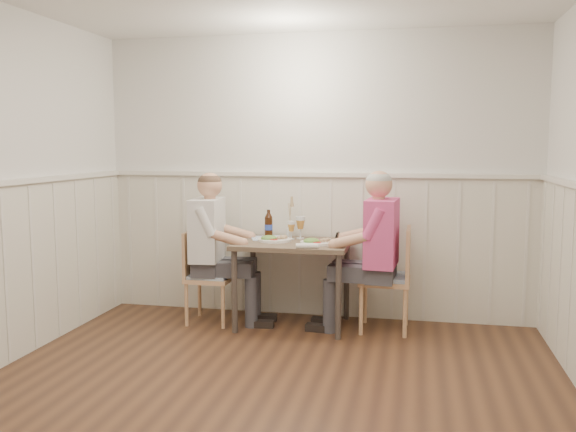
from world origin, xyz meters
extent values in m
plane|color=#41291B|center=(0.00, 0.00, 0.00)|extent=(4.50, 4.50, 0.00)
cube|color=silver|center=(0.00, 2.25, 1.30)|extent=(4.00, 0.04, 2.60)
cube|color=silver|center=(0.00, 2.23, 0.65)|extent=(3.98, 0.03, 1.30)
cube|color=silver|center=(0.00, 2.22, 1.32)|extent=(3.98, 0.06, 0.04)
cube|color=#4E4238|center=(-0.13, 1.84, 0.73)|extent=(0.98, 0.70, 0.04)
cylinder|color=#3F3833|center=(-0.57, 1.54, 0.35)|extent=(0.05, 0.05, 0.71)
cylinder|color=#3F3833|center=(-0.57, 2.14, 0.35)|extent=(0.05, 0.05, 0.71)
cylinder|color=#3F3833|center=(0.31, 1.54, 0.35)|extent=(0.05, 0.05, 0.71)
cylinder|color=#3F3833|center=(0.31, 2.14, 0.35)|extent=(0.05, 0.05, 0.71)
cube|color=tan|center=(0.66, 1.88, 0.43)|extent=(0.43, 0.43, 0.04)
cube|color=#668EC1|center=(0.66, 1.88, 0.47)|extent=(0.38, 0.38, 0.03)
cube|color=tan|center=(0.86, 1.88, 0.67)|extent=(0.03, 0.42, 0.44)
cylinder|color=tan|center=(0.84, 1.69, 0.21)|extent=(0.04, 0.04, 0.41)
cylinder|color=tan|center=(0.48, 1.70, 0.21)|extent=(0.04, 0.04, 0.41)
cylinder|color=tan|center=(0.85, 2.06, 0.21)|extent=(0.04, 0.04, 0.41)
cylinder|color=tan|center=(0.49, 2.06, 0.21)|extent=(0.04, 0.04, 0.41)
cube|color=tan|center=(-0.88, 1.80, 0.40)|extent=(0.39, 0.39, 0.04)
cube|color=#668EC1|center=(-0.88, 1.80, 0.43)|extent=(0.35, 0.35, 0.03)
cube|color=tan|center=(-1.05, 1.80, 0.62)|extent=(0.03, 0.39, 0.41)
cylinder|color=tan|center=(-1.05, 1.96, 0.19)|extent=(0.03, 0.03, 0.38)
cylinder|color=tan|center=(-0.71, 1.97, 0.19)|extent=(0.03, 0.03, 0.38)
cylinder|color=tan|center=(-1.04, 1.63, 0.19)|extent=(0.03, 0.03, 0.38)
cylinder|color=tan|center=(-0.71, 1.63, 0.19)|extent=(0.03, 0.03, 0.38)
cube|color=#3F3F47|center=(0.62, 1.78, 0.23)|extent=(0.48, 0.44, 0.46)
cube|color=#3F3F47|center=(0.41, 1.80, 0.52)|extent=(0.45, 0.40, 0.13)
cube|color=#D24A80|center=(0.62, 1.78, 0.86)|extent=(0.28, 0.47, 0.56)
sphere|color=tan|center=(0.62, 1.78, 1.27)|extent=(0.22, 0.22, 0.22)
sphere|color=#A5A5A0|center=(0.62, 1.78, 1.30)|extent=(0.21, 0.21, 0.21)
cube|color=black|center=(0.25, 1.81, 0.87)|extent=(0.02, 0.07, 0.13)
cube|color=#3F3F47|center=(-0.88, 1.79, 0.22)|extent=(0.48, 0.44, 0.45)
cube|color=#3F3F47|center=(-0.68, 1.81, 0.51)|extent=(0.45, 0.40, 0.13)
cube|color=silver|center=(-0.88, 1.79, 0.84)|extent=(0.28, 0.46, 0.55)
sphere|color=tan|center=(-0.88, 1.79, 1.24)|extent=(0.22, 0.22, 0.22)
sphere|color=#4C3828|center=(-0.88, 1.79, 1.27)|extent=(0.21, 0.21, 0.21)
cylinder|color=white|center=(0.09, 1.78, 0.76)|extent=(0.29, 0.29, 0.02)
ellipsoid|color=#3F722D|center=(0.05, 1.75, 0.80)|extent=(0.14, 0.12, 0.05)
sphere|color=tan|center=(0.16, 1.79, 0.79)|extent=(0.04, 0.04, 0.04)
cube|color=#8D454B|center=(0.11, 1.85, 0.78)|extent=(0.09, 0.05, 0.01)
cylinder|color=white|center=(0.17, 1.85, 0.79)|extent=(0.06, 0.06, 0.03)
cylinder|color=white|center=(-0.30, 1.86, 0.76)|extent=(0.30, 0.30, 0.02)
ellipsoid|color=#3F722D|center=(-0.34, 1.83, 0.80)|extent=(0.15, 0.12, 0.05)
sphere|color=tan|center=(-0.23, 1.87, 0.79)|extent=(0.04, 0.04, 0.04)
cylinder|color=silver|center=(-0.10, 2.03, 0.75)|extent=(0.07, 0.07, 0.01)
cylinder|color=silver|center=(-0.10, 2.03, 0.80)|extent=(0.01, 0.01, 0.09)
cone|color=#B98133|center=(-0.10, 2.03, 0.88)|extent=(0.08, 0.08, 0.08)
cylinder|color=silver|center=(-0.10, 2.03, 0.94)|extent=(0.08, 0.08, 0.03)
cylinder|color=silver|center=(-0.17, 1.97, 0.75)|extent=(0.06, 0.06, 0.01)
cylinder|color=silver|center=(-0.17, 1.97, 0.79)|extent=(0.01, 0.01, 0.07)
cone|color=#B98133|center=(-0.17, 1.97, 0.86)|extent=(0.07, 0.07, 0.06)
cylinder|color=silver|center=(-0.17, 1.97, 0.90)|extent=(0.07, 0.07, 0.03)
cylinder|color=black|center=(-0.39, 2.01, 0.84)|extent=(0.07, 0.07, 0.19)
cone|color=black|center=(-0.39, 2.01, 0.96)|extent=(0.07, 0.07, 0.04)
cylinder|color=black|center=(-0.39, 2.01, 0.99)|extent=(0.03, 0.03, 0.03)
cylinder|color=#263EA3|center=(-0.39, 2.01, 0.85)|extent=(0.07, 0.07, 0.05)
cylinder|color=white|center=(0.05, 1.54, 0.77)|extent=(0.19, 0.07, 0.04)
cylinder|color=silver|center=(-0.22, 2.10, 0.79)|extent=(0.05, 0.05, 0.08)
cylinder|color=tan|center=(-0.22, 2.10, 0.93)|extent=(0.02, 0.02, 0.27)
cone|color=tan|center=(-0.22, 2.10, 1.10)|extent=(0.04, 0.04, 0.09)
cube|color=#668EC1|center=(-0.37, 2.00, 0.75)|extent=(0.41, 0.37, 0.01)
camera|label=1|loc=(0.91, -3.30, 1.59)|focal=38.00mm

